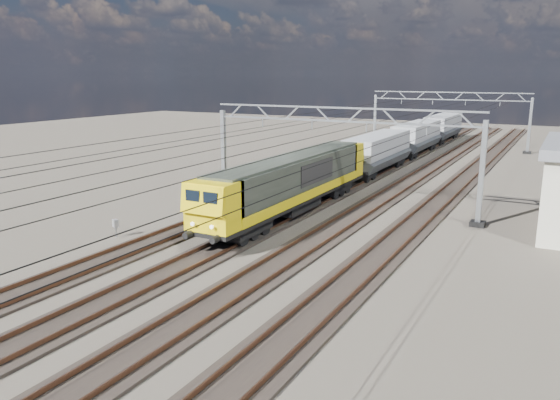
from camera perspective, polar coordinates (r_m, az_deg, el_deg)
The scene contains 13 objects.
ground at distance 35.16m, azimuth 3.42°, elevation -2.30°, with size 160.00×160.00×0.00m, color black.
track_outer_west at distance 37.97m, azimuth -4.81°, elevation -1.05°, with size 2.60×140.00×0.30m.
track_loco at distance 36.00m, azimuth 0.54°, elevation -1.79°, with size 2.60×140.00×0.30m.
track_inner_east at distance 34.38m, azimuth 6.45°, elevation -2.59°, with size 2.60×140.00×0.30m.
track_outer_east at distance 33.17m, azimuth 12.88°, elevation -3.42°, with size 2.60×140.00×0.30m.
catenary_gantry_mid at distance 37.96m, azimuth 6.07°, elevation 4.82°, with size 19.90×0.90×7.11m.
catenary_gantry_far at distance 72.40m, azimuth 17.12°, elevation 8.21°, with size 19.90×0.90×7.11m.
overhead_wires at distance 41.46m, azimuth 8.26°, elevation 8.02°, with size 12.03×140.00×0.53m.
locomotive at distance 36.44m, azimuth 1.35°, elevation 2.03°, with size 2.76×21.10×3.62m.
hopper_wagon_lead at distance 52.63m, azimuth 10.18°, elevation 5.14°, with size 3.38×13.00×3.25m.
hopper_wagon_mid at distance 66.18m, azimuth 14.09°, elevation 6.54°, with size 3.38×13.00×3.25m.
hopper_wagon_third at distance 79.95m, azimuth 16.68°, elevation 7.44°, with size 3.38×13.00×3.25m.
trackside_cabinet at distance 33.08m, azimuth -16.82°, elevation -2.42°, with size 0.43×0.38×1.05m.
Camera 1 is at (14.23, -30.78, 9.29)m, focal length 35.00 mm.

